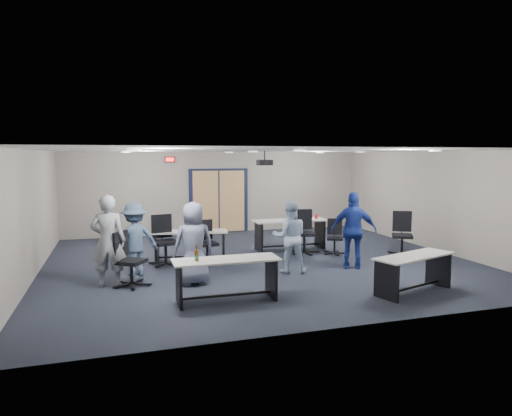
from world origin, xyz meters
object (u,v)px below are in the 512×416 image
object	(u,v)px
table_back_left	(190,240)
person_lightblue	(290,237)
person_gray	(108,241)
person_plaid	(194,243)
person_back	(135,239)
table_front_right	(414,267)
chair_loose_left	(131,259)
chair_back_a	(166,240)
chair_back_c	(304,232)
chair_back_b	(207,242)
person_navy	(354,230)
table_back_right	(290,229)
chair_loose_right	(402,234)
chair_back_d	(335,237)
table_front_left	(226,272)

from	to	relation	value
table_back_left	person_lightblue	bearing A→B (deg)	-31.28
person_gray	person_plaid	bearing A→B (deg)	178.91
table_back_left	person_back	bearing A→B (deg)	-131.42
table_front_right	chair_loose_left	xyz separation A→B (m)	(-5.08, 1.99, 0.06)
chair_back_a	person_back	size ratio (longest dim) A/B	0.75
chair_back_c	person_gray	distance (m)	5.19
chair_back_b	person_plaid	distance (m)	1.85
chair_loose_left	person_back	size ratio (longest dim) A/B	0.69
person_navy	chair_back_b	bearing A→B (deg)	2.73
table_front_right	table_back_right	xyz separation A→B (m)	(-0.76, 4.41, 0.08)
table_back_left	person_plaid	distance (m)	2.13
chair_loose_right	person_lightblue	xyz separation A→B (m)	(-3.37, -0.68, 0.23)
chair_back_c	chair_loose_left	distance (m)	4.82
chair_back_c	chair_back_d	distance (m)	0.80
chair_loose_left	person_gray	xyz separation A→B (m)	(-0.42, 0.10, 0.37)
chair_back_d	chair_loose_right	bearing A→B (deg)	1.20
table_front_right	person_plaid	world-z (taller)	person_plaid
person_gray	person_plaid	xyz separation A→B (m)	(1.62, -0.33, -0.08)
chair_loose_right	person_plaid	bearing A→B (deg)	-138.84
chair_back_d	person_navy	size ratio (longest dim) A/B	0.52
chair_back_a	person_back	distance (m)	1.08
chair_back_b	chair_loose_left	bearing A→B (deg)	-149.97
person_navy	person_plaid	bearing A→B (deg)	31.89
person_plaid	chair_back_c	bearing A→B (deg)	-151.42
chair_back_a	person_plaid	distance (m)	1.88
table_front_right	chair_loose_left	bearing A→B (deg)	141.13
chair_back_b	person_back	size ratio (longest dim) A/B	0.65
person_plaid	table_back_right	bearing A→B (deg)	-142.88
chair_back_a	chair_loose_left	distance (m)	1.81
chair_back_a	chair_loose_right	bearing A→B (deg)	-21.73
chair_back_c	person_navy	size ratio (longest dim) A/B	0.66
person_back	chair_loose_right	bearing A→B (deg)	163.55
chair_back_b	chair_back_d	size ratio (longest dim) A/B	1.12
table_back_right	person_lightblue	size ratio (longest dim) A/B	1.27
table_back_right	chair_back_a	bearing A→B (deg)	-166.61
person_plaid	table_front_right	bearing A→B (deg)	152.33
person_gray	table_front_right	bearing A→B (deg)	169.46
chair_loose_right	person_navy	world-z (taller)	person_navy
table_back_left	chair_loose_right	size ratio (longest dim) A/B	1.67
person_navy	table_back_right	bearing A→B (deg)	-47.86
chair_loose_left	person_back	world-z (taller)	person_back
chair_back_c	person_lightblue	distance (m)	2.03
chair_back_d	chair_back_a	bearing A→B (deg)	-156.07
person_gray	person_back	size ratio (longest dim) A/B	1.16
table_front_left	person_plaid	xyz separation A→B (m)	(-0.36, 1.23, 0.31)
person_lightblue	person_navy	size ratio (longest dim) A/B	0.91
table_back_right	chair_back_d	distance (m)	1.29
table_front_right	chair_back_c	world-z (taller)	chair_back_c
chair_back_c	person_navy	bearing A→B (deg)	-63.04
table_front_right	table_back_left	world-z (taller)	table_back_left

